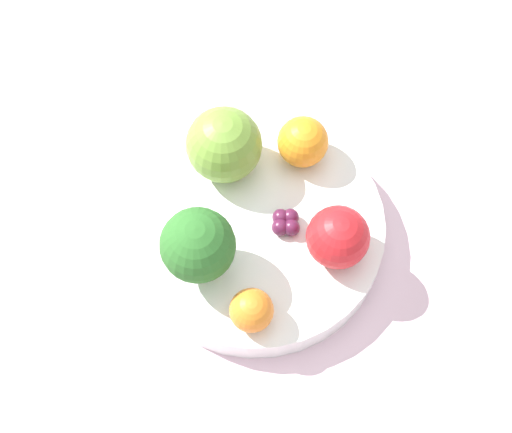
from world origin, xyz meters
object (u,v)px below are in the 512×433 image
(broccoli, at_px, (200,248))
(grape_cluster, at_px, (286,222))
(orange_front, at_px, (251,310))
(apple_red, at_px, (224,145))
(orange_back, at_px, (303,142))
(bowl, at_px, (256,229))
(apple_green, at_px, (338,237))

(broccoli, distance_m, grape_cluster, 0.08)
(orange_front, height_order, grape_cluster, orange_front)
(orange_front, bearing_deg, apple_red, -32.34)
(orange_back, distance_m, grape_cluster, 0.07)
(grape_cluster, bearing_deg, orange_back, -54.31)
(bowl, height_order, apple_red, apple_red)
(orange_front, height_order, orange_back, orange_back)
(apple_green, bearing_deg, orange_front, 88.40)
(orange_back, bearing_deg, orange_front, 121.97)
(apple_red, height_order, apple_green, apple_red)
(apple_red, xyz_separation_m, orange_back, (-0.04, -0.06, -0.01))
(broccoli, height_order, orange_back, broccoli)
(apple_red, relative_size, apple_green, 1.25)
(bowl, xyz_separation_m, broccoli, (-0.00, 0.06, 0.05))
(bowl, bearing_deg, broccoli, 92.37)
(bowl, relative_size, orange_back, 4.95)
(broccoli, bearing_deg, grape_cluster, -102.61)
(orange_front, bearing_deg, broccoli, 1.29)
(apple_red, bearing_deg, grape_cluster, 178.82)
(grape_cluster, bearing_deg, apple_red, -1.18)
(broccoli, xyz_separation_m, orange_front, (-0.06, -0.00, -0.02))
(bowl, distance_m, broccoli, 0.08)
(bowl, xyz_separation_m, apple_green, (-0.06, -0.03, 0.04))
(broccoli, bearing_deg, orange_front, -178.71)
(broccoli, relative_size, apple_green, 1.38)
(orange_front, xyz_separation_m, grape_cluster, (0.04, -0.07, -0.01))
(broccoli, xyz_separation_m, orange_back, (0.02, -0.13, -0.02))
(bowl, xyz_separation_m, grape_cluster, (-0.02, -0.02, 0.02))
(apple_green, bearing_deg, apple_red, 6.40)
(apple_red, relative_size, orange_front, 1.86)
(grape_cluster, bearing_deg, orange_front, 118.85)
(bowl, relative_size, apple_red, 3.39)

